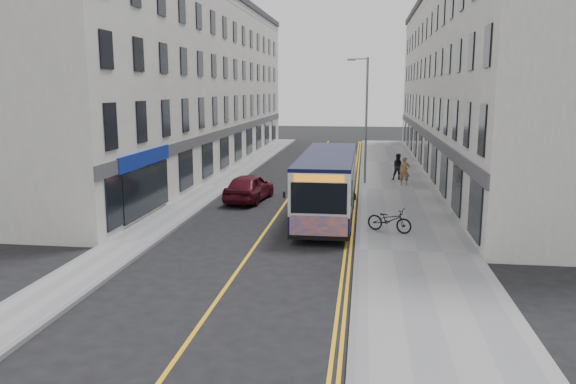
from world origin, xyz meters
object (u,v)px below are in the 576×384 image
(pedestrian_near, at_px, (405,171))
(car_white, at_px, (334,159))
(streetlamp, at_px, (365,116))
(bicycle, at_px, (389,220))
(pedestrian_far, at_px, (399,167))
(city_bus, at_px, (328,183))
(car_maroon, at_px, (249,187))

(pedestrian_near, relative_size, car_white, 0.43)
(streetlamp, relative_size, bicycle, 4.09)
(bicycle, height_order, pedestrian_far, pedestrian_far)
(car_white, bearing_deg, city_bus, -87.68)
(bicycle, xyz_separation_m, car_maroon, (-7.33, 6.25, 0.13))
(streetlamp, xyz_separation_m, car_maroon, (-6.20, -6.18, -3.62))
(streetlamp, height_order, pedestrian_far, streetlamp)
(bicycle, distance_m, pedestrian_near, 12.03)
(car_white, height_order, car_maroon, car_maroon)
(city_bus, relative_size, car_white, 2.56)
(city_bus, relative_size, pedestrian_near, 5.97)
(bicycle, relative_size, pedestrian_far, 1.12)
(streetlamp, xyz_separation_m, pedestrian_near, (2.53, -0.48, -3.37))
(city_bus, height_order, car_maroon, city_bus)
(streetlamp, height_order, car_white, streetlamp)
(streetlamp, distance_m, bicycle, 13.03)
(bicycle, distance_m, car_maroon, 9.64)
(bicycle, xyz_separation_m, pedestrian_far, (1.15, 13.90, 0.36))
(pedestrian_far, distance_m, car_maroon, 11.43)
(streetlamp, height_order, city_bus, streetlamp)
(bicycle, bearing_deg, streetlamp, 28.88)
(city_bus, bearing_deg, bicycle, -45.50)
(bicycle, height_order, car_maroon, car_maroon)
(city_bus, distance_m, pedestrian_near, 10.03)
(streetlamp, distance_m, car_maroon, 9.47)
(streetlamp, xyz_separation_m, bicycle, (1.13, -12.42, -3.75))
(pedestrian_far, height_order, car_white, pedestrian_far)
(pedestrian_near, bearing_deg, bicycle, -93.34)
(city_bus, distance_m, bicycle, 4.15)
(pedestrian_near, xyz_separation_m, car_maroon, (-8.73, -5.69, -0.24))
(pedestrian_near, bearing_deg, car_maroon, -143.55)
(streetlamp, bearing_deg, car_maroon, -135.11)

